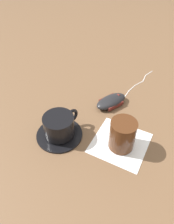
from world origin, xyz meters
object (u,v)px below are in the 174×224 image
drinking_glass (122,135)px  computer_mouse (111,101)px  saucer (59,134)px  coffee_cup (59,125)px

drinking_glass → computer_mouse: bearing=45.2°
saucer → coffee_cup: bearing=-12.7°
saucer → drinking_glass: size_ratio=1.51×
coffee_cup → computer_mouse: (0.21, -0.03, -0.03)m
saucer → computer_mouse: (0.21, -0.03, 0.01)m
coffee_cup → drinking_glass: drinking_glass is taller
saucer → computer_mouse: computer_mouse is taller
coffee_cup → computer_mouse: size_ratio=0.93×
computer_mouse → drinking_glass: (-0.12, -0.13, 0.03)m
saucer → drinking_glass: 0.19m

